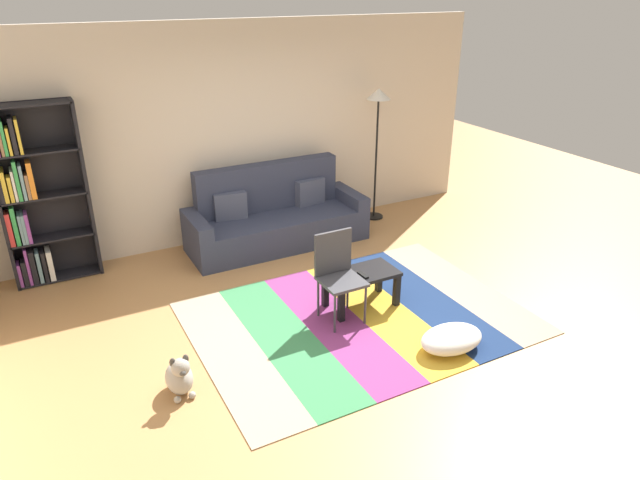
{
  "coord_description": "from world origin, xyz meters",
  "views": [
    {
      "loc": [
        -2.46,
        -4.19,
        3.08
      ],
      "look_at": [
        0.05,
        0.55,
        0.65
      ],
      "focal_mm": 32.04,
      "sensor_mm": 36.0,
      "label": 1
    }
  ],
  "objects": [
    {
      "name": "pouf",
      "position": [
        0.64,
        -0.9,
        0.11
      ],
      "size": [
        0.62,
        0.41,
        0.2
      ],
      "primitive_type": "ellipsoid",
      "color": "white",
      "rests_on": "rug"
    },
    {
      "name": "standing_lamp",
      "position": [
        1.78,
        2.16,
        1.51
      ],
      "size": [
        0.32,
        0.32,
        1.81
      ],
      "color": "black",
      "rests_on": "ground_plane"
    },
    {
      "name": "bookshelf",
      "position": [
        -2.49,
        2.31,
        0.97
      ],
      "size": [
        0.9,
        0.28,
        1.98
      ],
      "color": "black",
      "rests_on": "ground_plane"
    },
    {
      "name": "couch",
      "position": [
        0.19,
        2.02,
        0.34
      ],
      "size": [
        2.26,
        0.8,
        1.0
      ],
      "color": "#2D3347",
      "rests_on": "ground_plane"
    },
    {
      "name": "rug",
      "position": [
        0.17,
        -0.05,
        0.0
      ],
      "size": [
        3.22,
        2.32,
        0.01
      ],
      "color": "tan",
      "rests_on": "ground_plane"
    },
    {
      "name": "back_wall",
      "position": [
        0.0,
        2.55,
        1.35
      ],
      "size": [
        6.8,
        0.1,
        2.7
      ],
      "primitive_type": "cube",
      "color": "beige",
      "rests_on": "ground_plane"
    },
    {
      "name": "dog",
      "position": [
        -1.71,
        -0.34,
        0.16
      ],
      "size": [
        0.22,
        0.35,
        0.4
      ],
      "color": "#9E998E",
      "rests_on": "ground_plane"
    },
    {
      "name": "folding_chair",
      "position": [
        0.0,
        0.09,
        0.53
      ],
      "size": [
        0.4,
        0.4,
        0.9
      ],
      "rotation": [
        0.0,
        0.0,
        -0.43
      ],
      "color": "#38383D",
      "rests_on": "ground_plane"
    },
    {
      "name": "tv_remote",
      "position": [
        0.29,
        0.08,
        0.4
      ],
      "size": [
        0.05,
        0.15,
        0.02
      ],
      "primitive_type": "cube",
      "rotation": [
        0.0,
        0.0,
        0.05
      ],
      "color": "black",
      "rests_on": "coffee_table"
    },
    {
      "name": "ground_plane",
      "position": [
        0.0,
        0.0,
        0.0
      ],
      "size": [
        14.0,
        14.0,
        0.0
      ],
      "primitive_type": "plane",
      "color": "#B27F4C"
    },
    {
      "name": "coffee_table",
      "position": [
        0.32,
        0.15,
        0.31
      ],
      "size": [
        0.74,
        0.41,
        0.38
      ],
      "color": "black",
      "rests_on": "rug"
    }
  ]
}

